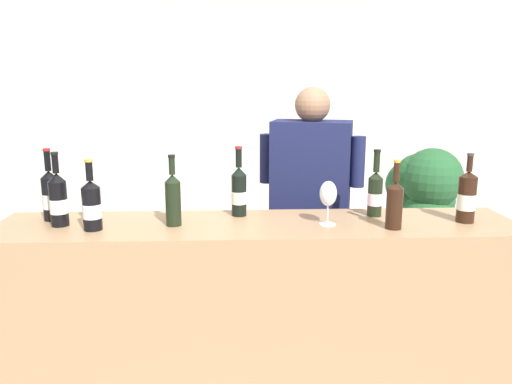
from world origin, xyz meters
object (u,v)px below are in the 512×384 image
at_px(wine_bottle_1, 467,197).
at_px(wine_bottle_2, 92,205).
at_px(wine_bottle_5, 173,198).
at_px(wine_bottle_6, 239,191).
at_px(potted_shrub, 423,199).
at_px(wine_bottle_4, 58,200).
at_px(wine_glass, 328,195).
at_px(wine_bottle_7, 395,203).
at_px(person_server, 309,232).
at_px(wine_bottle_3, 50,195).
at_px(wine_bottle_0, 375,193).

height_order(wine_bottle_1, wine_bottle_2, wine_bottle_1).
bearing_deg(wine_bottle_5, wine_bottle_6, 28.00).
bearing_deg(wine_bottle_2, wine_bottle_6, 18.36).
relative_size(wine_bottle_1, wine_bottle_2, 1.02).
height_order(wine_bottle_2, potted_shrub, wine_bottle_2).
relative_size(wine_bottle_2, potted_shrub, 0.27).
height_order(wine_bottle_2, wine_bottle_4, wine_bottle_4).
distance_m(wine_bottle_4, wine_bottle_6, 0.84).
xyz_separation_m(wine_bottle_2, wine_glass, (1.06, 0.03, 0.03)).
xyz_separation_m(wine_bottle_4, potted_shrub, (2.18, 1.26, -0.32)).
bearing_deg(wine_bottle_1, wine_bottle_7, -165.84).
xyz_separation_m(wine_bottle_2, potted_shrub, (2.01, 1.33, -0.31)).
height_order(wine_bottle_1, person_server, person_server).
xyz_separation_m(wine_bottle_4, wine_glass, (1.23, -0.04, 0.02)).
height_order(wine_bottle_3, wine_bottle_5, wine_bottle_3).
bearing_deg(wine_bottle_1, wine_bottle_2, -178.13).
relative_size(wine_bottle_7, wine_glass, 1.52).
bearing_deg(wine_bottle_7, person_server, 112.64).
xyz_separation_m(wine_bottle_3, wine_glass, (1.30, -0.14, 0.02)).
bearing_deg(wine_bottle_4, wine_bottle_1, -0.47).
relative_size(wine_bottle_3, wine_bottle_7, 1.10).
height_order(person_server, potted_shrub, person_server).
distance_m(wine_bottle_5, wine_bottle_7, 1.00).
bearing_deg(person_server, wine_bottle_6, -135.38).
relative_size(wine_bottle_5, wine_bottle_7, 1.05).
relative_size(wine_bottle_2, person_server, 0.20).
distance_m(wine_bottle_1, wine_bottle_3, 1.97).
xyz_separation_m(wine_bottle_0, wine_bottle_7, (0.03, -0.22, 0.00)).
xyz_separation_m(wine_bottle_1, wine_bottle_7, (-0.37, -0.09, -0.00)).
xyz_separation_m(wine_bottle_0, wine_glass, (-0.26, -0.15, 0.02)).
bearing_deg(wine_bottle_2, wine_bottle_1, 1.87).
relative_size(wine_bottle_0, wine_bottle_4, 0.96).
xyz_separation_m(wine_bottle_7, person_server, (-0.28, 0.67, -0.33)).
bearing_deg(wine_bottle_0, wine_bottle_3, -179.67).
bearing_deg(wine_bottle_6, potted_shrub, 39.52).
distance_m(wine_bottle_4, potted_shrub, 2.54).
bearing_deg(wine_bottle_6, person_server, 44.62).
height_order(wine_bottle_1, wine_bottle_3, wine_bottle_3).
xyz_separation_m(wine_bottle_6, person_server, (0.42, 0.41, -0.34)).
bearing_deg(wine_bottle_2, person_server, 30.38).
bearing_deg(wine_glass, potted_shrub, 53.97).
xyz_separation_m(wine_bottle_6, potted_shrub, (1.35, 1.11, -0.32)).
distance_m(wine_bottle_2, wine_glass, 1.06).
relative_size(wine_bottle_1, person_server, 0.20).
relative_size(wine_bottle_2, wine_bottle_3, 0.93).
bearing_deg(wine_bottle_4, wine_bottle_3, 124.50).
bearing_deg(wine_bottle_4, potted_shrub, 30.08).
distance_m(wine_bottle_3, wine_bottle_6, 0.90).
distance_m(wine_bottle_1, wine_glass, 0.66).
xyz_separation_m(wine_bottle_3, wine_bottle_6, (0.90, 0.04, 0.00)).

